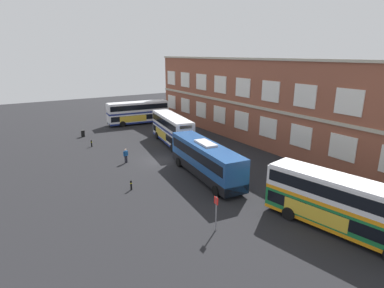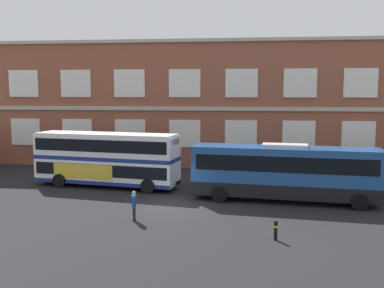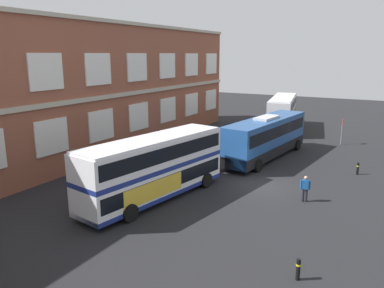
% 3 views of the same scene
% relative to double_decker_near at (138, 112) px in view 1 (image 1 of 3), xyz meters
% --- Properties ---
extents(ground_plane, '(120.00, 120.00, 0.00)m').
position_rel_double_decker_near_xyz_m(ground_plane, '(20.62, -4.21, -2.15)').
color(ground_plane, black).
extents(brick_terminal_building, '(47.04, 8.19, 11.98)m').
position_rel_double_decker_near_xyz_m(brick_terminal_building, '(19.59, 11.77, 3.70)').
color(brick_terminal_building, brown).
rests_on(brick_terminal_building, ground).
extents(double_decker_near, '(3.67, 11.20, 4.07)m').
position_rel_double_decker_near_xyz_m(double_decker_near, '(0.00, 0.00, 0.00)').
color(double_decker_near, silver).
rests_on(double_decker_near, ground).
extents(double_decker_middle, '(11.27, 4.35, 4.07)m').
position_rel_double_decker_near_xyz_m(double_decker_middle, '(14.79, -1.00, 0.00)').
color(double_decker_middle, silver).
rests_on(double_decker_middle, ground).
extents(double_decker_far, '(11.29, 4.58, 4.07)m').
position_rel_double_decker_near_xyz_m(double_decker_far, '(41.45, -1.64, 0.00)').
color(double_decker_far, '#197038').
rests_on(double_decker_far, ground).
extents(touring_coach, '(12.22, 4.00, 3.80)m').
position_rel_double_decker_near_xyz_m(touring_coach, '(27.74, -4.06, -0.24)').
color(touring_coach, navy).
rests_on(touring_coach, ground).
extents(waiting_passenger, '(0.32, 0.64, 1.70)m').
position_rel_double_decker_near_xyz_m(waiting_passenger, '(19.05, -9.55, -1.22)').
color(waiting_passenger, black).
rests_on(waiting_passenger, ground).
extents(bus_stand_flag, '(0.44, 0.10, 2.70)m').
position_rel_double_decker_near_xyz_m(bus_stand_flag, '(36.69, -9.26, -0.51)').
color(bus_stand_flag, slate).
rests_on(bus_stand_flag, ground).
extents(station_litter_bin, '(0.60, 0.60, 1.03)m').
position_rel_double_decker_near_xyz_m(station_litter_bin, '(4.04, -10.97, -1.63)').
color(station_litter_bin, black).
rests_on(station_litter_bin, ground).
extents(safety_bollard_west, '(0.19, 0.19, 0.95)m').
position_rel_double_decker_near_xyz_m(safety_bollard_west, '(26.67, -11.88, -1.66)').
color(safety_bollard_west, black).
rests_on(safety_bollard_west, ground).
extents(safety_bollard_east, '(0.19, 0.19, 0.95)m').
position_rel_double_decker_near_xyz_m(safety_bollard_east, '(10.25, -11.29, -1.66)').
color(safety_bollard_east, black).
rests_on(safety_bollard_east, ground).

